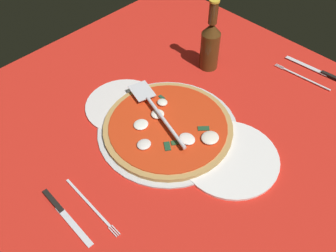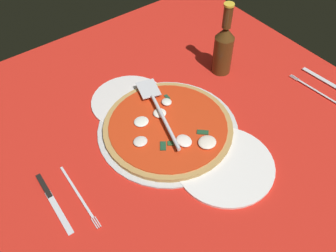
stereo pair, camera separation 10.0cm
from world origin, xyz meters
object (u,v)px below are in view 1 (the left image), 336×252
dinner_plate_left (229,159)px  pizza (168,127)px  place_setting_near (311,75)px  beer_bottle (210,43)px  dinner_plate_right (124,106)px  pizza_server (156,109)px  place_setting_far (77,210)px

dinner_plate_left → pizza: (18.31, 3.81, 1.07)cm
place_setting_near → beer_bottle: (26.46, 19.62, 8.91)cm
dinner_plate_right → pizza: pizza is taller
dinner_plate_left → pizza: bearing=11.8°
dinner_plate_left → place_setting_near: (2.25, -44.85, -0.15)cm
pizza → pizza_server: size_ratio=1.26×
pizza → dinner_plate_right: bearing=8.9°
dinner_plate_right → beer_bottle: size_ratio=0.94×
dinner_plate_right → pizza: size_ratio=0.63×
dinner_plate_right → place_setting_near: bearing=-122.0°
dinner_plate_right → pizza_server: (-10.23, -3.27, 3.34)cm
place_setting_far → beer_bottle: beer_bottle is taller
dinner_plate_left → beer_bottle: 39.21cm
dinner_plate_right → place_setting_far: (-18.34, 30.30, -0.15)cm
dinner_plate_left → place_setting_far: 39.88cm
dinner_plate_left → place_setting_near: bearing=-87.1°
place_setting_far → beer_bottle: bearing=103.5°
pizza_server → beer_bottle: size_ratio=1.18×
dinner_plate_right → beer_bottle: (-5.48, -31.52, 8.77)cm
dinner_plate_left → pizza_server: size_ratio=0.90×
pizza → place_setting_near: pizza is taller
dinner_plate_left → dinner_plate_right: 34.76cm
pizza_server → place_setting_far: size_ratio=1.30×
dinner_plate_left → dinner_plate_right: size_ratio=1.13×
dinner_plate_left → place_setting_near: 44.90cm
place_setting_near → place_setting_far: same height
place_setting_near → pizza: bearing=68.0°
dinner_plate_right → pizza_server: size_ratio=0.79×
dinner_plate_left → pizza: 18.73cm
place_setting_near → dinner_plate_left: bearing=89.2°
pizza → beer_bottle: beer_bottle is taller
pizza → place_setting_near: size_ratio=1.70×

